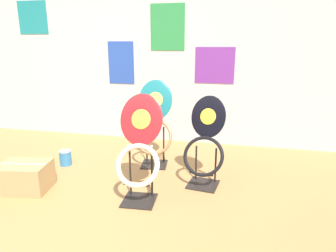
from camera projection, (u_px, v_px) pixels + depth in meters
ground_plane at (12, 245)px, 2.04m from camera, size 14.00×14.00×0.00m
wall_back at (131, 45)px, 4.05m from camera, size 8.00×0.07×2.60m
toilet_seat_display_jazz_black at (205, 145)px, 2.83m from camera, size 0.41×0.39×0.85m
toilet_seat_display_teal_sax at (154, 124)px, 3.32m from camera, size 0.44×0.43×0.94m
toilet_seat_display_crimson_swirl at (139, 151)px, 2.53m from camera, size 0.40×0.41×0.91m
paint_can at (65, 157)px, 3.36m from camera, size 0.14×0.14×0.17m
storage_box at (25, 177)px, 2.78m from camera, size 0.49×0.41×0.26m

